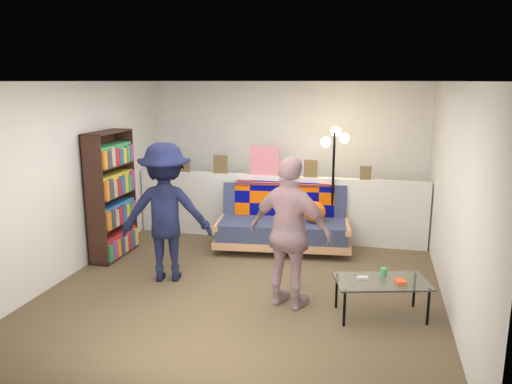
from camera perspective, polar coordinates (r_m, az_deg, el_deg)
ground at (r=6.16m, az=-0.89°, el=-10.37°), size 5.00×5.00×0.00m
room_shell at (r=6.18m, az=0.16°, el=5.77°), size 4.60×5.05×2.45m
half_wall_ledge at (r=7.67m, az=2.46°, el=-1.79°), size 4.45×0.15×1.00m
ledge_decor at (r=7.56m, az=0.79°, el=3.24°), size 2.97×0.02×0.45m
futon_sofa at (r=7.27m, az=3.24°, el=-3.57°), size 2.01×1.13×0.83m
bookshelf at (r=7.14m, az=-16.21°, el=-0.78°), size 0.29×0.87×1.74m
coffee_table at (r=5.39m, az=14.23°, el=-10.04°), size 1.04×0.75×0.49m
floor_lamp at (r=7.28m, az=8.92°, el=3.33°), size 0.41×0.32×1.77m
person_left at (r=6.14m, az=-10.25°, el=-2.31°), size 1.23×0.91×1.69m
person_right at (r=5.32m, az=3.96°, el=-4.74°), size 1.04×0.69×1.65m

